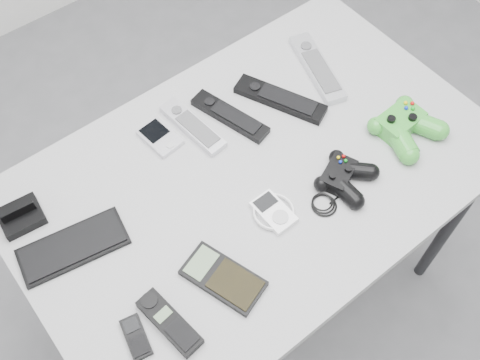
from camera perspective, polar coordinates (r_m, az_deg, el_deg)
floor at (r=1.99m, az=3.42°, el=-11.26°), size 3.50×3.50×0.00m
desk at (r=1.37m, az=1.60°, el=-0.57°), size 1.13×0.73×0.76m
pda_keyboard at (r=1.26m, az=-16.59°, el=-6.48°), size 0.24×0.14×0.01m
dock_bracket at (r=1.32m, az=-21.50°, el=-3.20°), size 0.10×0.09×0.05m
pda at (r=1.37m, az=-8.14°, el=4.33°), size 0.08×0.11×0.02m
remote_silver_a at (r=1.38m, az=-4.84°, el=5.49°), size 0.07×0.20×0.02m
remote_black_a at (r=1.40m, az=-1.04°, el=6.56°), size 0.10×0.22×0.02m
remote_black_b at (r=1.43m, az=4.10°, el=8.25°), size 0.15×0.24×0.02m
remote_silver_b at (r=1.51m, az=7.84°, el=11.27°), size 0.13×0.25×0.02m
mobile_phone at (r=1.16m, az=-10.52°, el=-15.42°), size 0.06×0.09×0.01m
cordless_handset at (r=1.15m, az=-7.19°, el=-14.14°), size 0.07×0.16×0.02m
calculator at (r=1.18m, az=-1.72°, el=-9.89°), size 0.14×0.19×0.02m
mp3_player at (r=1.25m, az=3.43°, el=-3.23°), size 0.10×0.10×0.02m
controller_black at (r=1.30m, az=10.50°, el=0.40°), size 0.25×0.21×0.04m
controller_green at (r=1.41m, az=16.42°, el=5.39°), size 0.16×0.18×0.05m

